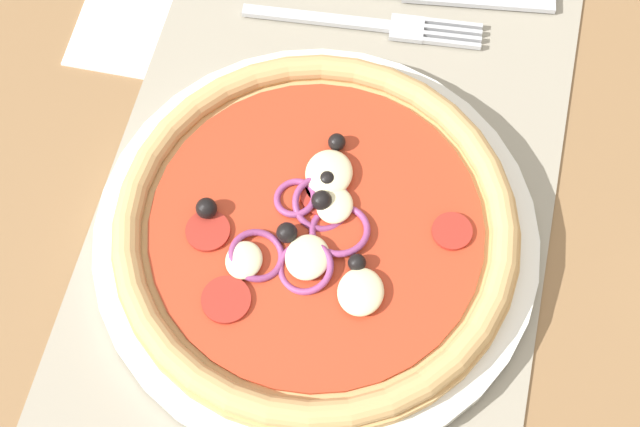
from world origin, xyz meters
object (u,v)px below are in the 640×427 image
(pizza, at_px, (310,227))
(plate, at_px, (311,238))
(fork, at_px, (376,25))
(napkin, at_px, (170,2))

(pizza, bearing_deg, plate, -158.05)
(fork, height_order, napkin, fork)
(pizza, height_order, napkin, pizza)
(plate, distance_m, napkin, 0.23)
(plate, relative_size, fork, 1.63)
(plate, xyz_separation_m, pizza, (0.00, 0.00, 0.02))
(pizza, xyz_separation_m, fork, (-0.18, 0.01, -0.02))
(pizza, xyz_separation_m, napkin, (-0.17, -0.15, -0.03))
(fork, bearing_deg, napkin, 178.83)
(plate, relative_size, napkin, 2.08)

